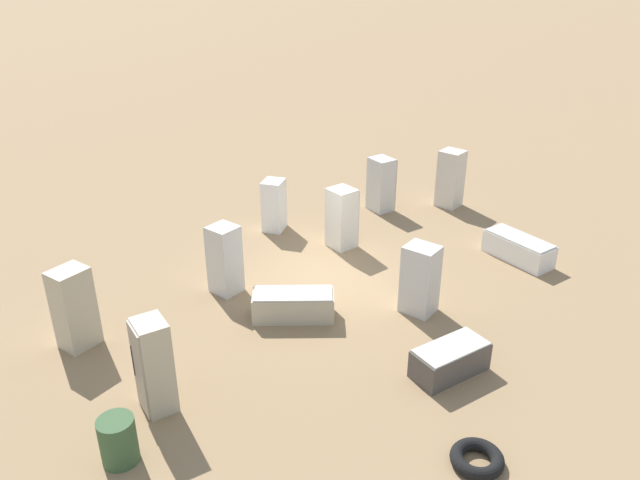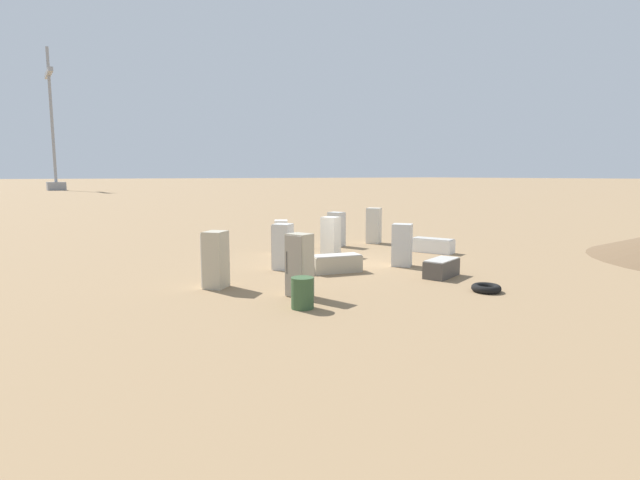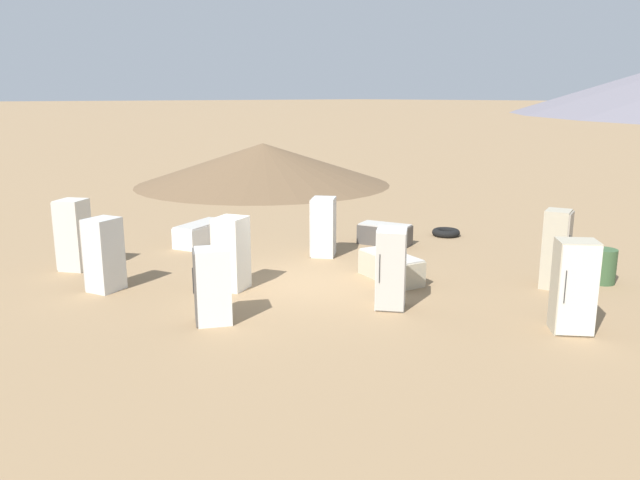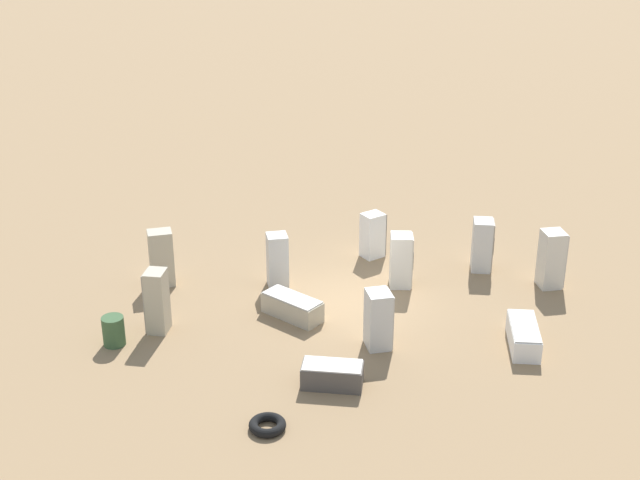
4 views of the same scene
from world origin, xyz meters
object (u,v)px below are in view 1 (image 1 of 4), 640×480
Objects in this scene: discarded_fridge_4 at (154,366)px; discarded_fridge_6 at (74,308)px; discarded_fridge_10 at (420,279)px; scrap_tire at (477,459)px; discarded_fridge_1 at (518,248)px; discarded_fridge_2 at (293,305)px; discarded_fridge_0 at (451,179)px; discarded_fridge_9 at (274,205)px; discarded_fridge_7 at (381,184)px; discarded_fridge_3 at (342,218)px; discarded_fridge_5 at (450,360)px; discarded_fridge_8 at (224,259)px; rusty_barrel at (118,440)px.

discarded_fridge_4 is 1.03× the size of discarded_fridge_6.
scrap_tire is (-4.82, 0.76, -0.74)m from discarded_fridge_10.
discarded_fridge_2 is at bearing 170.44° from discarded_fridge_1.
discarded_fridge_2 is at bearing -85.22° from discarded_fridge_0.
discarded_fridge_2 is 1.27× the size of discarded_fridge_9.
discarded_fridge_0 is 12.43m from discarded_fridge_4.
scrap_tire is at bearing -30.79° from discarded_fridge_7.
discarded_fridge_4 is at bearing 63.38° from scrap_tire.
discarded_fridge_0 is 6.01m from discarded_fridge_9.
scrap_tire is at bearing -25.40° from discarded_fridge_3.
discarded_fridge_7 reaches higher than discarded_fridge_1.
discarded_fridge_2 is 1.17× the size of discarded_fridge_10.
discarded_fridge_3 is 6.25m from discarded_fridge_5.
discarded_fridge_1 reaches higher than discarded_fridge_5.
discarded_fridge_3 is 3.95m from discarded_fridge_8.
discarded_fridge_0 reaches higher than discarded_fridge_6.
rusty_barrel is at bearing -175.52° from discarded_fridge_1.
scrap_tire is 1.06× the size of rusty_barrel.
discarded_fridge_5 is 1.00× the size of discarded_fridge_7.
discarded_fridge_5 is at bearing -12.36° from scrap_tire.
discarded_fridge_7 is 3.71m from discarded_fridge_9.
discarded_fridge_9 is (1.59, 1.72, -0.09)m from discarded_fridge_3.
discarded_fridge_7 is at bearing 114.28° from discarded_fridge_3.
discarded_fridge_3 is at bearing -99.70° from discarded_fridge_0.
discarded_fridge_0 is 1.02× the size of discarded_fridge_6.
discarded_fridge_3 is 1.00× the size of discarded_fridge_5.
discarded_fridge_4 is at bearing -61.94° from discarded_fridge_7.
discarded_fridge_10 is at bearing -62.58° from discarded_fridge_8.
discarded_fridge_8 reaches higher than discarded_fridge_1.
discarded_fridge_4 is (-5.97, 5.12, 0.07)m from discarded_fridge_3.
discarded_fridge_1 is at bearing -33.18° from scrap_tire.
discarded_fridge_9 reaches higher than discarded_fridge_5.
discarded_fridge_2 is 2.18× the size of scrap_tire.
scrap_tire is (-5.14, -7.00, -0.81)m from discarded_fridge_6.
scrap_tire is (-5.17, -2.22, -0.22)m from discarded_fridge_2.
discarded_fridge_0 is at bearing 71.58° from discarded_fridge_1.
discarded_fridge_2 is at bearing 23.21° from scrap_tire.
discarded_fridge_5 is 8.03m from discarded_fridge_6.
discarded_fridge_3 is 1.92× the size of scrap_tire.
discarded_fridge_5 is (-4.31, 3.87, -0.01)m from discarded_fridge_1.
discarded_fridge_6 reaches higher than rusty_barrel.
discarded_fridge_10 is 7.50m from rusty_barrel.
discarded_fridge_5 is (-0.22, -5.82, -0.64)m from discarded_fridge_4.
discarded_fridge_3 reaches higher than discarded_fridge_7.
discarded_fridge_10 reaches higher than discarded_fridge_1.
discarded_fridge_7 is at bearing -38.72° from rusty_barrel.
rusty_barrel is (-8.80, 4.02, -0.35)m from discarded_fridge_9.
discarded_fridge_9 is at bearing -99.99° from discarded_fridge_7.
discarded_fridge_3 is at bearing -15.31° from discarded_fridge_6.
discarded_fridge_3 is at bearing -19.05° from discarded_fridge_2.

